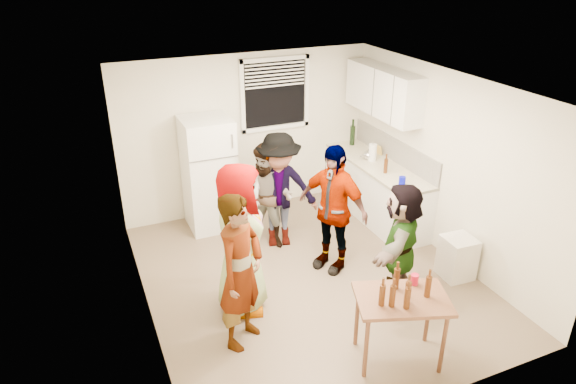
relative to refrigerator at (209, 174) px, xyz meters
name	(u,v)px	position (x,y,z in m)	size (l,w,h in m)	color
room	(308,278)	(0.75, -1.88, -0.85)	(4.00, 4.50, 2.50)	silver
window	(275,94)	(1.20, 0.33, 1.00)	(1.12, 0.10, 1.06)	white
refrigerator	(209,174)	(0.00, 0.00, 0.00)	(0.70, 0.70, 1.70)	white
counter_lower	(375,191)	(2.45, -0.73, -0.42)	(0.60, 2.20, 0.86)	white
countertop	(377,164)	(2.45, -0.73, 0.03)	(0.64, 2.22, 0.04)	beige
backsplash	(394,150)	(2.74, -0.73, 0.23)	(0.03, 2.20, 0.36)	#BDB7AC
upper_cabinets	(383,92)	(2.58, -0.53, 1.10)	(0.34, 1.60, 0.70)	white
kettle	(368,159)	(2.40, -0.54, 0.05)	(0.22, 0.18, 0.18)	silver
paper_towel	(372,161)	(2.43, -0.60, 0.05)	(0.12, 0.12, 0.27)	white
wine_bottle	(352,145)	(2.50, 0.15, 0.05)	(0.08, 0.08, 0.32)	black
beer_bottle_counter	(385,173)	(2.35, -1.09, 0.05)	(0.06, 0.06, 0.22)	#47230C
blue_cup	(402,185)	(2.32, -1.55, 0.05)	(0.09, 0.09, 0.12)	#0609C4
picture_frame	(378,149)	(2.67, -0.39, 0.12)	(0.02, 0.18, 0.15)	#F2C356
trash_bin	(457,259)	(2.52, -2.59, -0.60)	(0.38, 0.38, 0.56)	silver
serving_table	(395,357)	(0.98, -3.53, -0.85)	(0.91, 0.60, 0.77)	brown
beer_bottle_table	(407,302)	(0.97, -3.61, -0.08)	(0.06, 0.06, 0.23)	#47230C
red_cup	(414,284)	(1.22, -3.39, -0.08)	(0.08, 0.08, 0.11)	red
guest_grey	(243,306)	(-0.21, -2.10, -0.85)	(0.89, 1.83, 0.58)	#9A9A9A
guest_stripe	(244,338)	(-0.39, -2.63, -0.85)	(0.64, 1.75, 0.42)	#141933
guest_back_left	(269,244)	(0.59, -0.89, -0.85)	(0.74, 1.52, 0.57)	brown
guest_back_right	(279,243)	(0.74, -0.91, -0.85)	(1.08, 1.67, 0.62)	#39393D
guest_black	(330,265)	(1.14, -1.73, -0.85)	(1.01, 1.73, 0.42)	black
guest_orange	(395,292)	(1.61, -2.59, -0.85)	(1.37, 1.48, 0.44)	#D18D44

